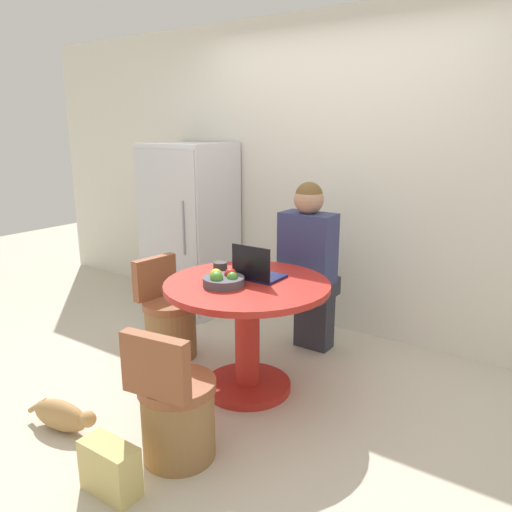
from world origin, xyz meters
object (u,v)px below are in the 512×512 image
at_px(chair_near_camera, 176,413).
at_px(person_seated, 310,261).
at_px(dining_table, 247,318).
at_px(chair_left_side, 169,323).
at_px(fruit_bowl, 223,280).
at_px(laptop, 257,272).
at_px(handbag, 110,469).
at_px(cat, 62,415).
at_px(refrigerator, 190,228).

relative_size(chair_near_camera, person_seated, 0.57).
height_order(dining_table, chair_left_side, same).
bearing_deg(chair_left_side, chair_near_camera, -127.97).
bearing_deg(dining_table, fruit_bowl, -119.51).
xyz_separation_m(chair_left_side, fruit_bowl, (0.71, -0.23, 0.53)).
bearing_deg(laptop, fruit_bowl, 67.90).
bearing_deg(handbag, dining_table, 91.44).
height_order(person_seated, cat, person_seated).
distance_m(laptop, fruit_bowl, 0.25).
distance_m(refrigerator, chair_left_side, 1.18).
height_order(chair_near_camera, chair_left_side, same).
bearing_deg(refrigerator, dining_table, -35.65).
bearing_deg(cat, dining_table, 48.89).
height_order(refrigerator, handbag, refrigerator).
distance_m(chair_left_side, fruit_bowl, 0.92).
distance_m(dining_table, cat, 1.23).
distance_m(dining_table, fruit_bowl, 0.33).
relative_size(refrigerator, cat, 3.09).
bearing_deg(chair_near_camera, handbag, 70.22).
height_order(refrigerator, chair_near_camera, refrigerator).
bearing_deg(dining_table, handbag, -88.56).
height_order(laptop, fruit_bowl, laptop).
height_order(laptop, cat, laptop).
relative_size(refrigerator, dining_table, 1.48).
bearing_deg(person_seated, dining_table, 86.68).
bearing_deg(person_seated, handbag, 89.57).
distance_m(chair_near_camera, handbag, 0.40).
distance_m(chair_near_camera, laptop, 1.04).
bearing_deg(chair_near_camera, dining_table, -90.00).
bearing_deg(chair_left_side, dining_table, -90.00).
bearing_deg(chair_near_camera, cat, 7.73).
relative_size(dining_table, person_seated, 0.80).
distance_m(chair_near_camera, chair_left_side, 1.26).
xyz_separation_m(dining_table, fruit_bowl, (-0.08, -0.14, 0.28)).
height_order(cat, handbag, handbag).
bearing_deg(person_seated, cat, 69.56).
bearing_deg(refrigerator, cat, -68.94).
xyz_separation_m(dining_table, laptop, (0.02, 0.09, 0.29)).
distance_m(dining_table, chair_near_camera, 0.83).
bearing_deg(fruit_bowl, chair_left_side, 162.36).
relative_size(refrigerator, chair_near_camera, 2.09).
bearing_deg(refrigerator, handbag, -57.01).
xyz_separation_m(chair_left_side, person_seated, (0.84, 0.66, 0.47)).
xyz_separation_m(dining_table, person_seated, (0.04, 0.75, 0.23)).
relative_size(refrigerator, handbag, 5.21).
bearing_deg(person_seated, chair_near_camera, 92.42).
bearing_deg(refrigerator, person_seated, -9.18).
height_order(refrigerator, cat, refrigerator).
relative_size(refrigerator, chair_left_side, 2.09).
xyz_separation_m(refrigerator, person_seated, (1.40, -0.23, -0.05)).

